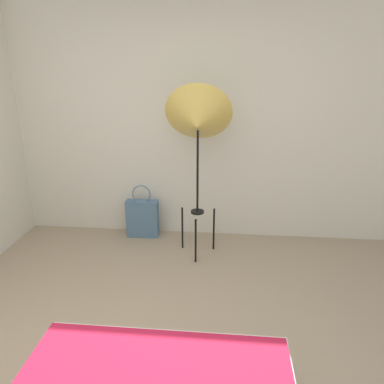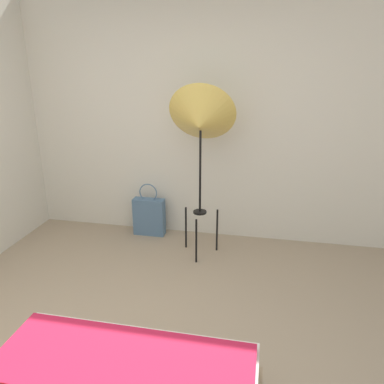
{
  "view_description": "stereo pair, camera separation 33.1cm",
  "coord_description": "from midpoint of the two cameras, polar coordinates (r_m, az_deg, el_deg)",
  "views": [
    {
      "loc": [
        0.53,
        -1.64,
        1.89
      ],
      "look_at": [
        0.22,
        1.57,
        0.76
      ],
      "focal_mm": 35.0,
      "sensor_mm": 36.0,
      "label": 1
    },
    {
      "loc": [
        0.85,
        -1.59,
        1.89
      ],
      "look_at": [
        0.22,
        1.57,
        0.76
      ],
      "focal_mm": 35.0,
      "sensor_mm": 36.0,
      "label": 2
    }
  ],
  "objects": [
    {
      "name": "photo_umbrella",
      "position": [
        3.51,
        -1.85,
        10.72
      ],
      "size": [
        0.64,
        0.51,
        1.71
      ],
      "color": "black",
      "rests_on": "ground_plane"
    },
    {
      "name": "wall_back",
      "position": [
        4.05,
        -4.41,
        10.92
      ],
      "size": [
        8.0,
        0.05,
        2.6
      ],
      "color": "beige",
      "rests_on": "ground_plane"
    },
    {
      "name": "tote_bag",
      "position": [
        4.27,
        -9.76,
        -3.97
      ],
      "size": [
        0.35,
        0.13,
        0.61
      ],
      "color": "slate",
      "rests_on": "ground_plane"
    }
  ]
}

